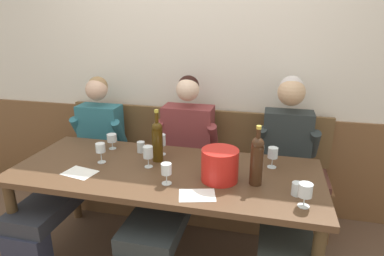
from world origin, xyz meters
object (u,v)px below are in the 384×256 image
Objects in this scene: wine_bottle_clear_water at (257,159)px; wine_glass_left_end at (225,151)px; ice_bucket at (220,165)px; wine_glass_right_end at (273,154)px; water_tumbler_center at (141,147)px; wine_glass_by_bottle at (112,138)px; wall_bench at (190,184)px; person_center_left_seat at (177,168)px; wine_glass_center_front at (166,170)px; wine_bottle_green_tall at (157,140)px; wine_glass_mid_left at (101,149)px; dining_table at (166,180)px; water_tumbler_right at (297,189)px; wine_glass_near_bucket at (161,141)px; wine_glass_center_rear at (305,191)px; wine_glass_mid_right at (148,153)px; person_center_right_seat at (286,176)px; person_left_seat at (80,161)px.

wine_bottle_clear_water reaches higher than wine_glass_left_end.
ice_bucket reaches higher than wine_glass_right_end.
ice_bucket is 0.73m from water_tumbler_center.
water_tumbler_center is at bearing -2.28° from wine_glass_by_bottle.
person_center_left_seat is at bearing -91.34° from wall_bench.
wine_glass_right_end is 0.98m from water_tumbler_center.
ice_bucket is 1.73× the size of wine_glass_center_front.
wine_bottle_green_tall is 2.81× the size of wine_glass_center_front.
water_tumbler_center is (0.20, 0.25, -0.06)m from wine_glass_mid_left.
ice_bucket is at bearing -140.05° from wine_glass_right_end.
wine_glass_mid_left reaches higher than wine_glass_center_front.
dining_table is 0.46m from wine_glass_left_end.
wine_glass_by_bottle is at bearing 163.41° from water_tumbler_right.
wine_glass_near_bucket reaches higher than dining_table.
water_tumbler_right is (0.95, -0.39, -0.07)m from wine_glass_near_bucket.
wine_glass_near_bucket reaches higher than wine_glass_center_rear.
water_tumbler_center is at bearing 177.37° from wine_glass_right_end.
wine_glass_near_bucket is (-0.11, -0.44, 0.58)m from wall_bench.
wine_glass_center_front is (-0.81, 0.07, 0.00)m from wine_glass_center_rear.
wine_glass_mid_right is 1.04× the size of wine_glass_right_end.
wall_bench is 30.40× the size of water_tumbler_right.
ice_bucket is 0.96m from wine_glass_by_bottle.
wall_bench is 1.02m from wine_glass_right_end.
person_center_right_seat is 1.34m from wine_glass_mid_left.
person_center_right_seat is 0.95m from wine_glass_near_bucket.
wine_glass_mid_right is 0.98m from water_tumbler_right.
ice_bucket is 0.62× the size of wine_bottle_clear_water.
ice_bucket is 2.99× the size of water_tumbler_right.
wine_bottle_clear_water is (0.60, -0.75, 0.63)m from wall_bench.
person_center_right_seat is 3.43× the size of wine_bottle_green_tall.
person_center_left_seat is 3.36× the size of wine_bottle_green_tall.
water_tumbler_right is (0.84, -0.15, 0.12)m from dining_table.
wine_bottle_green_tall is (-0.09, -0.18, 0.29)m from person_center_left_seat.
ice_bucket is 1.47× the size of wine_glass_near_bucket.
wine_glass_right_end reaches higher than wine_glass_left_end.
wine_glass_mid_right is at bearing -160.39° from wine_glass_left_end.
wine_glass_mid_left is at bearing -124.96° from wall_bench.
wine_bottle_clear_water reaches higher than wine_glass_mid_left.
wine_glass_left_end reaches higher than water_tumbler_center.
wine_glass_near_bucket is (0.73, -0.05, 0.26)m from person_left_seat.
person_center_left_seat is 0.28m from wine_glass_near_bucket.
person_center_left_seat is 1.08m from wine_glass_center_rear.
water_tumbler_right is (1.32, -0.15, -0.06)m from wine_glass_mid_left.
person_center_right_seat is at bearing 2.54° from wine_glass_by_bottle.
wall_bench is at bearing 135.57° from water_tumbler_right.
wine_bottle_clear_water is 0.28m from water_tumbler_right.
water_tumbler_center is (-1.08, -0.07, 0.15)m from person_center_right_seat.
water_tumbler_center is at bearing 160.50° from water_tumbler_right.
wall_bench is 1.88× the size of person_left_seat.
wine_glass_by_bottle is at bearing 177.13° from wine_glass_near_bucket.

